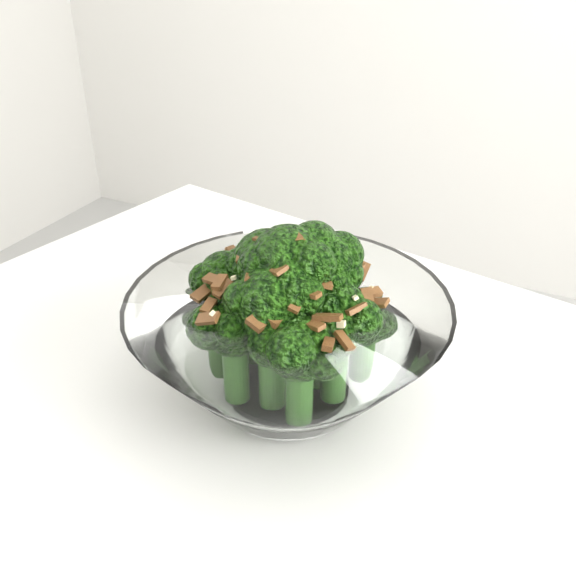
% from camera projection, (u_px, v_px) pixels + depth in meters
% --- Properties ---
extents(broccoli_dish, '(0.25, 0.25, 0.15)m').
position_uv_depth(broccoli_dish, '(287.00, 334.00, 0.50)').
color(broccoli_dish, white).
rests_on(broccoli_dish, table).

